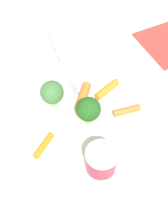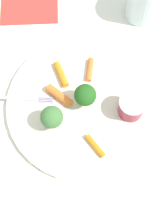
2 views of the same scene
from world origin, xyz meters
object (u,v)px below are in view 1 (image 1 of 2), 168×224
object	(u,v)px
broccoli_floret_1	(88,110)
carrot_stick_0	(43,146)
carrot_stick_2	(83,96)
fork	(62,62)
sauce_cup	(101,160)
napkin	(168,43)
carrot_stick_3	(107,89)
carrot_stick_1	(127,110)
plate	(88,123)
broccoli_floret_0	(52,93)

from	to	relation	value
broccoli_floret_1	carrot_stick_0	distance (m)	0.09
carrot_stick_0	carrot_stick_2	size ratio (longest dim) A/B	0.86
carrot_stick_0	carrot_stick_2	world-z (taller)	carrot_stick_2
carrot_stick_0	fork	bearing A→B (deg)	-56.42
sauce_cup	carrot_stick_0	size ratio (longest dim) A/B	1.04
broccoli_floret_1	napkin	bearing A→B (deg)	-89.55
napkin	carrot_stick_3	bearing A→B (deg)	85.94
carrot_stick_2	sauce_cup	bearing A→B (deg)	141.40
carrot_stick_0	carrot_stick_3	xyz separation A→B (m)	(-0.01, -0.16, 0.00)
carrot_stick_2	napkin	distance (m)	0.25
broccoli_floret_1	carrot_stick_1	bearing A→B (deg)	-123.10
carrot_stick_0	carrot_stick_1	world-z (taller)	same
broccoli_floret_1	carrot_stick_1	distance (m)	0.08
carrot_stick_2	carrot_stick_3	world-z (taller)	carrot_stick_2
broccoli_floret_1	carrot_stick_0	xyz separation A→B (m)	(0.02, 0.09, -0.03)
sauce_cup	carrot_stick_0	xyz separation A→B (m)	(0.09, 0.03, -0.02)
sauce_cup	carrot_stick_1	size ratio (longest dim) A/B	1.01
plate	broccoli_floret_1	bearing A→B (deg)	106.78
broccoli_floret_0	carrot_stick_1	distance (m)	0.14
sauce_cup	broccoli_floret_1	xyz separation A→B (m)	(0.07, -0.05, 0.01)
carrot_stick_1	carrot_stick_3	world-z (taller)	carrot_stick_3
carrot_stick_1	napkin	size ratio (longest dim) A/B	0.39
sauce_cup	carrot_stick_3	xyz separation A→B (m)	(0.09, -0.13, -0.01)
carrot_stick_1	carrot_stick_3	xyz separation A→B (m)	(0.06, -0.02, 0.00)
sauce_cup	carrot_stick_2	bearing A→B (deg)	-38.60
sauce_cup	broccoli_floret_0	distance (m)	0.15
carrot_stick_2	carrot_stick_3	size ratio (longest dim) A/B	1.03
carrot_stick_1	fork	world-z (taller)	carrot_stick_1
broccoli_floret_0	carrot_stick_0	xyz separation A→B (m)	(-0.05, 0.08, -0.03)
plate	carrot_stick_2	world-z (taller)	carrot_stick_2
broccoli_floret_0	carrot_stick_2	bearing A→B (deg)	-127.67
broccoli_floret_1	fork	distance (m)	0.16
sauce_cup	broccoli_floret_1	size ratio (longest dim) A/B	0.90
broccoli_floret_0	fork	size ratio (longest dim) A/B	0.32
carrot_stick_1	sauce_cup	bearing A→B (deg)	104.66
carrot_stick_2	fork	distance (m)	0.10
broccoli_floret_1	carrot_stick_3	distance (m)	0.08
sauce_cup	carrot_stick_0	distance (m)	0.10
broccoli_floret_0	broccoli_floret_1	size ratio (longest dim) A/B	0.95
carrot_stick_1	carrot_stick_3	size ratio (longest dim) A/B	0.91
carrot_stick_2	napkin	bearing A→B (deg)	-98.69
broccoli_floret_1	napkin	distance (m)	0.29
broccoli_floret_0	broccoli_floret_1	distance (m)	0.07
fork	carrot_stick_3	bearing A→B (deg)	178.25
broccoli_floret_0	sauce_cup	bearing A→B (deg)	163.20
fork	carrot_stick_0	bearing A→B (deg)	123.58
napkin	carrot_stick_0	bearing A→B (deg)	86.58
carrot_stick_1	napkin	bearing A→B (deg)	-79.32
sauce_cup	napkin	world-z (taller)	sauce_cup
plate	sauce_cup	bearing A→B (deg)	142.14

